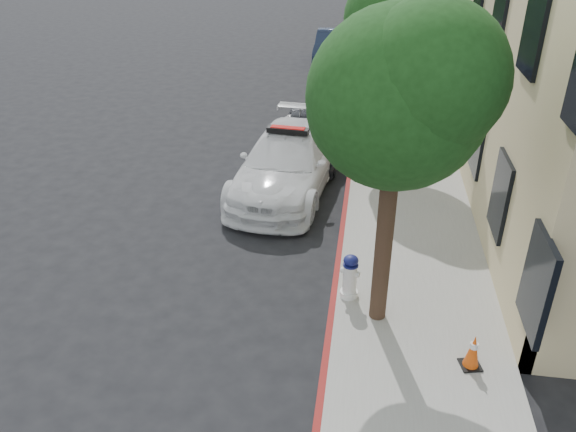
{
  "coord_description": "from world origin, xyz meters",
  "views": [
    {
      "loc": [
        2.49,
        -10.39,
        6.71
      ],
      "look_at": [
        0.93,
        0.02,
        1.0
      ],
      "focal_mm": 35.0,
      "sensor_mm": 36.0,
      "label": 1
    }
  ],
  "objects_px": {
    "police_car": "(288,161)",
    "parked_car_far": "(332,46)",
    "parked_car_mid": "(308,138)",
    "fire_hydrant": "(350,277)",
    "traffic_cone": "(473,351)"
  },
  "relations": [
    {
      "from": "police_car",
      "to": "parked_car_far",
      "type": "height_order",
      "value": "police_car"
    },
    {
      "from": "parked_car_mid",
      "to": "fire_hydrant",
      "type": "relative_size",
      "value": 4.43
    },
    {
      "from": "police_car",
      "to": "parked_car_mid",
      "type": "height_order",
      "value": "police_car"
    },
    {
      "from": "parked_car_mid",
      "to": "traffic_cone",
      "type": "height_order",
      "value": "parked_car_mid"
    },
    {
      "from": "parked_car_mid",
      "to": "parked_car_far",
      "type": "relative_size",
      "value": 0.89
    },
    {
      "from": "traffic_cone",
      "to": "fire_hydrant",
      "type": "bearing_deg",
      "value": 141.97
    },
    {
      "from": "police_car",
      "to": "fire_hydrant",
      "type": "xyz_separation_m",
      "value": [
        1.92,
        -4.87,
        -0.22
      ]
    },
    {
      "from": "parked_car_mid",
      "to": "traffic_cone",
      "type": "distance_m",
      "value": 9.47
    },
    {
      "from": "police_car",
      "to": "fire_hydrant",
      "type": "height_order",
      "value": "police_car"
    },
    {
      "from": "parked_car_far",
      "to": "traffic_cone",
      "type": "relative_size",
      "value": 7.28
    },
    {
      "from": "police_car",
      "to": "parked_car_far",
      "type": "bearing_deg",
      "value": 95.74
    },
    {
      "from": "police_car",
      "to": "traffic_cone",
      "type": "height_order",
      "value": "police_car"
    },
    {
      "from": "police_car",
      "to": "fire_hydrant",
      "type": "bearing_deg",
      "value": -62.7
    },
    {
      "from": "parked_car_far",
      "to": "fire_hydrant",
      "type": "bearing_deg",
      "value": -84.49
    },
    {
      "from": "fire_hydrant",
      "to": "traffic_cone",
      "type": "relative_size",
      "value": 1.46
    }
  ]
}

